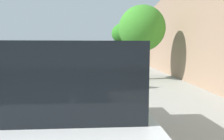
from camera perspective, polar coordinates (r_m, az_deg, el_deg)
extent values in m
plane|color=#323232|center=(18.51, -3.93, -0.15)|extent=(74.58, 74.58, 0.00)
cube|color=#A6A69E|center=(18.62, 7.25, 0.11)|extent=(3.48, 46.61, 0.16)
cube|color=gray|center=(18.47, 1.64, 0.10)|extent=(0.16, 46.61, 0.16)
cube|color=white|center=(9.86, -25.02, -5.89)|extent=(0.14, 2.20, 0.01)
cube|color=white|center=(13.73, -17.70, -2.46)|extent=(0.14, 2.20, 0.01)
cube|color=white|center=(17.75, -13.67, -0.54)|extent=(0.14, 2.20, 0.01)
cube|color=white|center=(21.84, -11.13, 0.67)|extent=(0.14, 2.20, 0.01)
cube|color=white|center=(25.96, -9.40, 1.50)|extent=(0.14, 2.20, 0.01)
cube|color=white|center=(30.11, -8.14, 2.10)|extent=(0.14, 2.20, 0.01)
cube|color=white|center=(34.26, -7.19, 2.55)|extent=(0.14, 2.20, 0.01)
cube|color=white|center=(38.43, -6.44, 2.91)|extent=(0.14, 2.20, 0.01)
cube|color=white|center=(18.49, -2.92, -0.13)|extent=(0.12, 46.61, 0.01)
cube|color=#A18066|center=(18.94, 13.43, 9.15)|extent=(0.50, 46.61, 6.14)
cube|color=white|center=(3.41, -10.53, -13.64)|extent=(2.16, 4.80, 0.90)
cube|color=black|center=(3.23, -10.80, 0.40)|extent=(1.84, 3.19, 0.76)
cylinder|color=black|center=(4.91, 2.12, -12.33)|extent=(0.26, 0.77, 0.76)
cylinder|color=black|center=(5.06, -18.48, -12.10)|extent=(0.26, 0.77, 0.76)
cube|color=#B7BABF|center=(13.92, -1.84, 0.39)|extent=(1.78, 4.41, 0.64)
cube|color=black|center=(13.88, -1.85, 2.94)|extent=(1.56, 2.11, 0.60)
cylinder|color=black|center=(15.30, 1.35, -0.13)|extent=(0.22, 0.66, 0.66)
cylinder|color=black|center=(15.35, -4.70, -0.13)|extent=(0.22, 0.66, 0.66)
cylinder|color=black|center=(12.60, 1.66, -1.41)|extent=(0.22, 0.66, 0.66)
cylinder|color=black|center=(12.65, -5.69, -1.41)|extent=(0.22, 0.66, 0.66)
cube|color=black|center=(22.79, -1.50, 2.95)|extent=(1.91, 4.71, 0.90)
cube|color=black|center=(22.77, -1.50, 5.03)|extent=(1.68, 3.11, 0.76)
cylinder|color=black|center=(24.27, 0.63, 2.17)|extent=(0.22, 0.76, 0.76)
cylinder|color=black|center=(24.30, -3.50, 2.17)|extent=(0.22, 0.76, 0.76)
cylinder|color=black|center=(21.36, 0.78, 1.68)|extent=(0.22, 0.76, 0.76)
cylinder|color=black|center=(21.40, -3.91, 1.68)|extent=(0.22, 0.76, 0.76)
cube|color=maroon|center=(29.90, -1.17, 3.56)|extent=(2.17, 5.37, 0.80)
cube|color=black|center=(30.81, -1.07, 5.12)|extent=(1.78, 1.57, 0.80)
cube|color=maroon|center=(28.70, -1.30, 4.39)|extent=(1.97, 2.72, 0.12)
cylinder|color=black|center=(31.52, 0.64, 3.04)|extent=(0.25, 0.81, 0.80)
cylinder|color=black|center=(31.62, -2.64, 3.04)|extent=(0.25, 0.81, 0.80)
cylinder|color=black|center=(28.24, 0.48, 2.72)|extent=(0.25, 0.81, 0.80)
cylinder|color=black|center=(28.35, -3.17, 2.73)|extent=(0.25, 0.81, 0.80)
cube|color=tan|center=(36.79, -1.08, 3.74)|extent=(1.79, 4.41, 0.64)
cube|color=black|center=(36.77, -1.09, 4.71)|extent=(1.56, 2.11, 0.60)
cylinder|color=black|center=(38.16, 0.15, 3.41)|extent=(0.22, 0.66, 0.66)
cylinder|color=black|center=(38.17, -2.29, 3.41)|extent=(0.22, 0.66, 0.66)
cylinder|color=black|center=(35.44, 0.21, 3.23)|extent=(0.22, 0.66, 0.66)
cylinder|color=black|center=(35.45, -2.41, 3.23)|extent=(0.22, 0.66, 0.66)
torus|color=black|center=(8.90, -1.45, -4.34)|extent=(0.47, 0.55, 0.69)
torus|color=black|center=(9.70, 2.60, -3.51)|extent=(0.47, 0.55, 0.69)
cylinder|color=#A51414|center=(9.18, 0.15, -3.49)|extent=(0.44, 0.52, 0.51)
cylinder|color=#A51414|center=(9.46, 1.56, -3.26)|extent=(0.12, 0.13, 0.47)
cylinder|color=#A51414|center=(9.19, 0.36, -2.02)|extent=(0.50, 0.58, 0.05)
cylinder|color=#A51414|center=(9.58, 1.99, -4.09)|extent=(0.25, 0.29, 0.19)
cylinder|color=#A51414|center=(9.58, 2.18, -2.68)|extent=(0.20, 0.22, 0.33)
cylinder|color=#A51414|center=(8.90, -1.29, -3.28)|extent=(0.10, 0.11, 0.33)
cube|color=black|center=(9.46, 1.76, -1.60)|extent=(0.23, 0.25, 0.05)
cylinder|color=black|center=(8.90, -1.13, -1.83)|extent=(0.37, 0.32, 0.03)
cylinder|color=#C6B284|center=(8.89, 1.43, -3.96)|extent=(0.15, 0.15, 0.81)
cylinder|color=#C6B284|center=(8.80, 2.60, -4.06)|extent=(0.15, 0.15, 0.81)
cube|color=white|center=(8.76, 2.03, 0.42)|extent=(0.44, 0.38, 0.57)
cylinder|color=white|center=(8.87, 0.51, 0.31)|extent=(0.10, 0.10, 0.54)
cylinder|color=white|center=(8.65, 3.58, 0.15)|extent=(0.10, 0.10, 0.54)
sphere|color=#BC6869|center=(8.73, 2.03, 3.02)|extent=(0.23, 0.23, 0.23)
sphere|color=navy|center=(8.73, 2.04, 3.28)|extent=(0.25, 0.25, 0.25)
cube|color=black|center=(8.93, 2.58, 0.66)|extent=(0.35, 0.30, 0.44)
cylinder|color=brown|center=(11.87, 8.64, 2.81)|extent=(0.43, 0.43, 2.29)
ellipsoid|color=#40932C|center=(11.92, 8.78, 12.02)|extent=(2.78, 2.78, 2.73)
cylinder|color=#4A3532|center=(25.13, 3.92, 5.14)|extent=(0.33, 0.33, 2.94)
ellipsoid|color=#348A26|center=(25.22, 3.96, 10.69)|extent=(3.53, 3.53, 2.84)
cylinder|color=black|center=(32.93, 5.15, 3.48)|extent=(0.15, 0.15, 0.87)
cylinder|color=black|center=(33.13, 5.16, 3.49)|extent=(0.15, 0.15, 0.87)
cube|color=#264C26|center=(33.01, 5.17, 4.78)|extent=(0.28, 0.41, 0.62)
cylinder|color=#264C26|center=(32.75, 5.15, 4.72)|extent=(0.10, 0.10, 0.59)
cylinder|color=#264C26|center=(33.27, 5.18, 4.73)|extent=(0.10, 0.10, 0.59)
sphere|color=#947E5D|center=(33.01, 5.17, 5.53)|extent=(0.24, 0.24, 0.24)
cylinder|color=red|center=(32.25, 1.58, 3.30)|extent=(0.22, 0.22, 0.70)
sphere|color=red|center=(32.23, 1.58, 3.99)|extent=(0.20, 0.20, 0.20)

